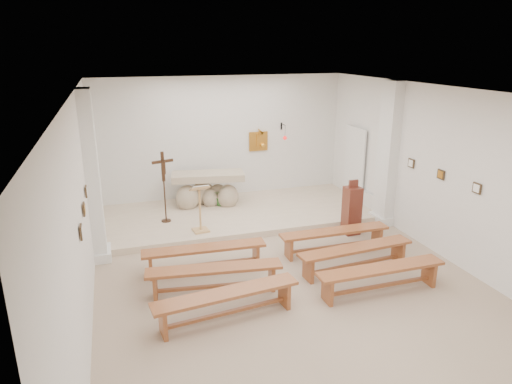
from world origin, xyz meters
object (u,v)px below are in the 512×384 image
object	(u,v)px
altar	(208,191)
bench_left_third	(227,299)
donation_pedestal	(352,210)
bench_left_second	(215,274)
crucifix_stand	(164,182)
bench_left_front	(204,253)
bench_right_front	(335,236)
lectern	(200,208)
bench_right_second	(356,253)
bench_right_third	(381,274)

from	to	relation	value
altar	bench_left_third	bearing A→B (deg)	-89.09
donation_pedestal	bench_left_second	bearing A→B (deg)	-156.29
crucifix_stand	bench_left_front	size ratio (longest dim) A/B	0.72
bench_right_front	bench_left_second	size ratio (longest dim) A/B	0.99
lectern	bench_left_front	size ratio (longest dim) A/B	0.47
bench_right_second	crucifix_stand	bearing A→B (deg)	128.91
bench_left_second	bench_right_second	world-z (taller)	same
lectern	bench_right_third	world-z (taller)	lectern
crucifix_stand	bench_right_third	world-z (taller)	crucifix_stand
bench_left_front	bench_right_third	bearing A→B (deg)	-29.22
altar	bench_right_third	bearing A→B (deg)	-59.29
altar	lectern	xyz separation A→B (m)	(-0.54, -1.78, 0.19)
bench_right_front	bench_left_second	bearing A→B (deg)	-161.94
altar	lectern	world-z (taller)	lectern
donation_pedestal	bench_left_second	world-z (taller)	donation_pedestal
bench_left_front	bench_right_third	distance (m)	3.35
bench_right_second	bench_left_third	world-z (taller)	same
donation_pedestal	bench_left_third	size ratio (longest dim) A/B	0.54
bench_left_front	donation_pedestal	bearing A→B (deg)	15.93
bench_right_front	bench_right_third	size ratio (longest dim) A/B	1.00
altar	bench_left_second	size ratio (longest dim) A/B	0.82
donation_pedestal	bench_left_front	size ratio (longest dim) A/B	0.54
bench_right_third	bench_left_third	bearing A→B (deg)	179.70
bench_right_second	bench_left_third	xyz separation A→B (m)	(-2.82, -0.90, 0.00)
donation_pedestal	lectern	bearing A→B (deg)	164.98
bench_left_third	donation_pedestal	bearing A→B (deg)	28.75
bench_left_second	bench_right_third	distance (m)	2.96
bench_left_third	crucifix_stand	bearing A→B (deg)	89.04
bench_right_second	bench_right_third	distance (m)	0.90
bench_right_front	bench_right_second	xyz separation A→B (m)	(0.00, -0.90, 0.00)
lectern	bench_left_second	size ratio (longest dim) A/B	0.47
bench_left_third	bench_right_third	distance (m)	2.82
lectern	bench_right_third	bearing A→B (deg)	-59.64
bench_right_front	crucifix_stand	bearing A→B (deg)	142.51
altar	donation_pedestal	world-z (taller)	donation_pedestal
lectern	bench_right_third	xyz separation A→B (m)	(2.57, -3.46, -0.33)
lectern	bench_right_second	size ratio (longest dim) A/B	0.47
crucifix_stand	bench_left_front	world-z (taller)	crucifix_stand
lectern	donation_pedestal	size ratio (longest dim) A/B	0.87
donation_pedestal	bench_right_second	xyz separation A→B (m)	(-0.86, -1.73, -0.20)
bench_left_front	altar	bearing A→B (deg)	80.30
bench_left_front	lectern	bearing A→B (deg)	84.65
donation_pedestal	bench_left_third	world-z (taller)	donation_pedestal
donation_pedestal	bench_left_third	xyz separation A→B (m)	(-3.68, -2.63, -0.20)
bench_left_front	bench_right_second	xyz separation A→B (m)	(2.82, -0.90, 0.00)
bench_left_second	bench_right_second	distance (m)	2.82
crucifix_stand	bench_left_third	distance (m)	4.43
altar	bench_right_front	world-z (taller)	altar
altar	crucifix_stand	distance (m)	1.65
bench_right_second	bench_left_second	bearing A→B (deg)	175.42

